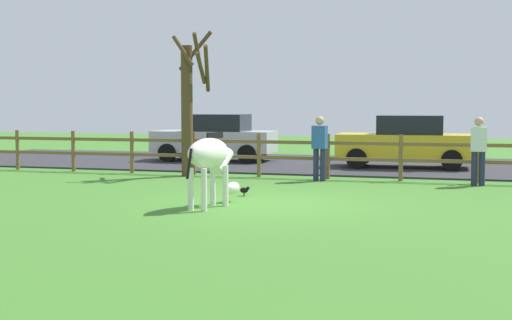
% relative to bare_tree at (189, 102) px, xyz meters
% --- Properties ---
extents(ground_plane, '(60.00, 60.00, 0.00)m').
position_rel_bare_tree_xyz_m(ground_plane, '(3.54, -4.68, -2.00)').
color(ground_plane, '#3D7528').
extents(parking_asphalt, '(28.00, 7.40, 0.05)m').
position_rel_bare_tree_xyz_m(parking_asphalt, '(3.54, 4.62, -1.97)').
color(parking_asphalt, '#2D2D33').
rests_on(parking_asphalt, ground_plane).
extents(paddock_fence, '(20.64, 0.11, 1.18)m').
position_rel_bare_tree_xyz_m(paddock_fence, '(2.81, 0.32, -1.33)').
color(paddock_fence, brown).
rests_on(paddock_fence, ground_plane).
extents(bare_tree, '(1.20, 1.14, 3.93)m').
position_rel_bare_tree_xyz_m(bare_tree, '(0.00, 0.00, 0.00)').
color(bare_tree, '#513A23').
rests_on(bare_tree, ground_plane).
extents(zebra, '(0.69, 1.92, 1.41)m').
position_rel_bare_tree_xyz_m(zebra, '(2.64, -5.47, -1.07)').
color(zebra, white).
rests_on(zebra, ground_plane).
extents(crow_on_grass, '(0.21, 0.10, 0.20)m').
position_rel_bare_tree_xyz_m(crow_on_grass, '(2.72, -3.64, -1.87)').
color(crow_on_grass, black).
rests_on(crow_on_grass, ground_plane).
extents(parked_car_silver, '(4.08, 2.04, 1.56)m').
position_rel_bare_tree_xyz_m(parked_car_silver, '(-0.93, 4.63, -1.16)').
color(parked_car_silver, '#B7BABF').
rests_on(parked_car_silver, parking_asphalt).
extents(parked_car_yellow, '(4.06, 2.01, 1.56)m').
position_rel_bare_tree_xyz_m(parked_car_yellow, '(5.43, 3.87, -1.16)').
color(parked_car_yellow, yellow).
rests_on(parked_car_yellow, parking_asphalt).
extents(visitor_left_of_tree, '(0.39, 0.27, 1.64)m').
position_rel_bare_tree_xyz_m(visitor_left_of_tree, '(3.63, -0.25, -1.09)').
color(visitor_left_of_tree, '#232847').
rests_on(visitor_left_of_tree, ground_plane).
extents(visitor_right_of_tree, '(0.37, 0.24, 1.64)m').
position_rel_bare_tree_xyz_m(visitor_right_of_tree, '(7.47, -0.24, -1.09)').
color(visitor_right_of_tree, '#232847').
rests_on(visitor_right_of_tree, ground_plane).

